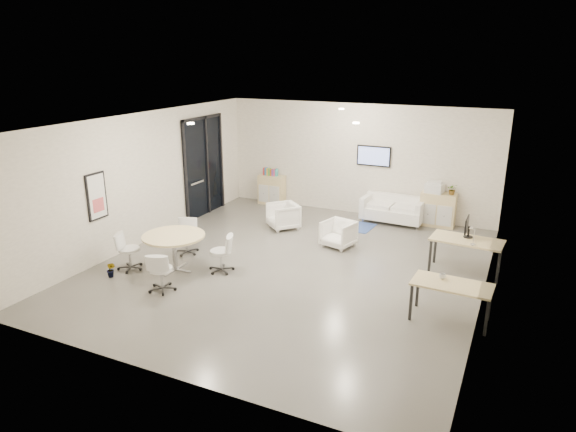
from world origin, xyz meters
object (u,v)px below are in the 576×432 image
(armchair_left, at_px, (283,215))
(desk_rear, at_px, (467,243))
(loveseat, at_px, (393,210))
(armchair_right, at_px, (338,233))
(sideboard_left, at_px, (272,190))
(round_table, at_px, (174,238))
(sideboard_right, at_px, (438,210))
(desk_front, at_px, (452,287))

(armchair_left, bearing_deg, desk_rear, 30.10)
(armchair_left, bearing_deg, loveseat, 77.15)
(armchair_right, height_order, desk_rear, desk_rear)
(sideboard_left, height_order, armchair_left, sideboard_left)
(armchair_right, relative_size, round_table, 0.53)
(sideboard_right, xyz_separation_m, round_table, (-4.63, -5.53, 0.27))
(armchair_right, xyz_separation_m, desk_rear, (3.00, -0.35, 0.33))
(loveseat, height_order, desk_front, loveseat)
(desk_rear, relative_size, round_table, 1.14)
(sideboard_right, bearing_deg, armchair_left, -152.07)
(armchair_left, distance_m, armchair_right, 1.94)
(sideboard_right, bearing_deg, loveseat, -171.48)
(sideboard_right, relative_size, desk_rear, 0.61)
(sideboard_left, relative_size, round_table, 0.68)
(armchair_left, bearing_deg, desk_front, 7.88)
(sideboard_left, xyz_separation_m, armchair_right, (3.18, -2.66, -0.09))
(armchair_left, height_order, desk_front, armchair_left)
(desk_rear, bearing_deg, armchair_left, 172.93)
(sideboard_right, height_order, armchair_right, sideboard_right)
(loveseat, bearing_deg, desk_rear, -48.75)
(sideboard_left, height_order, loveseat, sideboard_left)
(sideboard_right, relative_size, loveseat, 0.54)
(sideboard_left, distance_m, armchair_left, 2.41)
(armchair_right, relative_size, desk_front, 0.52)
(armchair_left, height_order, armchair_right, armchair_left)
(desk_rear, height_order, desk_front, desk_rear)
(sideboard_left, height_order, armchair_right, sideboard_left)
(sideboard_left, relative_size, sideboard_right, 0.98)
(armchair_left, height_order, desk_rear, desk_rear)
(armchair_right, xyz_separation_m, desk_front, (3.03, -2.61, 0.28))
(sideboard_left, distance_m, armchair_right, 4.14)
(sideboard_left, xyz_separation_m, desk_rear, (6.18, -3.01, 0.24))
(sideboard_right, distance_m, loveseat, 1.20)
(loveseat, bearing_deg, armchair_left, -142.40)
(armchair_left, distance_m, desk_rear, 4.94)
(sideboard_right, xyz_separation_m, armchair_right, (-1.91, -2.65, -0.10))
(loveseat, relative_size, armchair_right, 2.40)
(loveseat, distance_m, desk_front, 5.59)
(desk_front, height_order, round_table, round_table)
(sideboard_right, bearing_deg, armchair_right, -125.86)
(sideboard_left, height_order, desk_rear, sideboard_left)
(loveseat, xyz_separation_m, desk_rear, (2.27, -2.82, 0.34))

